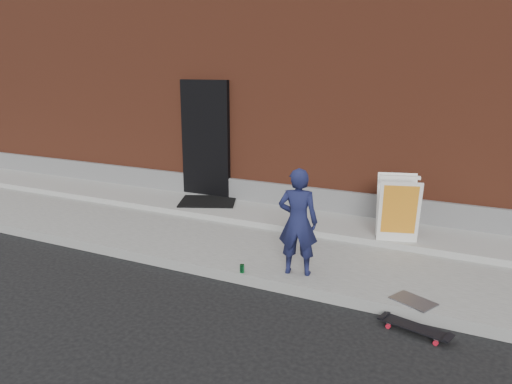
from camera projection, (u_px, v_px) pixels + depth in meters
The scene contains 10 objects.
ground at pixel (257, 288), 6.42m from camera, with size 80.00×80.00×0.00m, color black.
sidewalk at pixel (300, 246), 7.70m from camera, with size 20.00×3.00×0.15m, color slate.
apron at pixel (320, 223), 8.45m from camera, with size 20.00×1.20×0.10m, color #999A94.
building at pixel (388, 78), 11.87m from camera, with size 20.00×8.10×5.00m.
child at pixel (298, 222), 6.35m from camera, with size 0.51×0.34×1.40m, color #171B41.
skateboard at pixel (415, 328), 5.31m from camera, with size 0.78×0.37×0.09m.
pizza_sign at pixel (398, 208), 7.37m from camera, with size 0.76×0.83×0.97m.
soda_can at pixel (242, 269), 6.52m from camera, with size 0.06×0.06×0.11m, color #177738.
doormat at pixel (208, 201), 9.53m from camera, with size 1.03×0.84×0.03m, color black.
utility_plate at pixel (413, 301), 5.72m from camera, with size 0.48×0.31×0.01m, color #5C5B61.
Camera 1 is at (2.64, -5.30, 2.78)m, focal length 35.00 mm.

